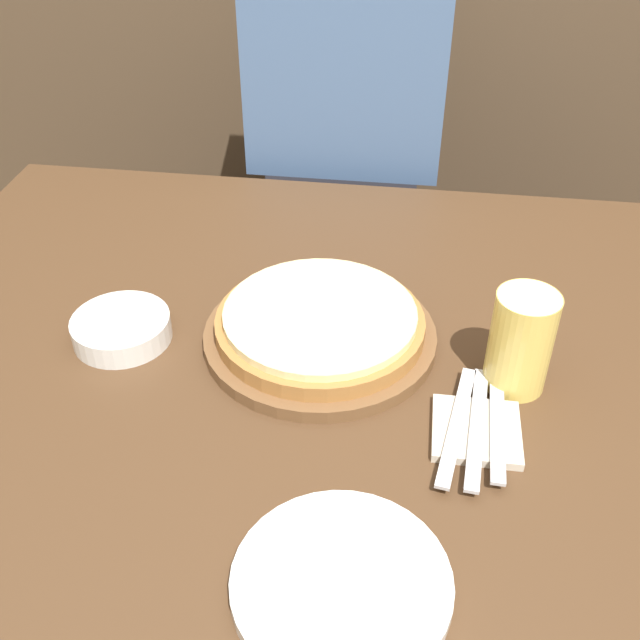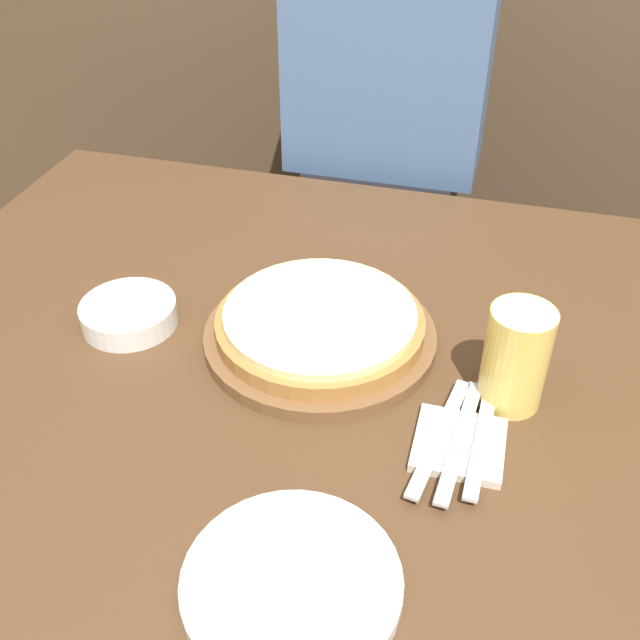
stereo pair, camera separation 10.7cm
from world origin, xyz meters
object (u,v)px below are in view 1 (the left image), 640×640
side_bowl (122,329)px  fork (457,424)px  dinner_knife (477,426)px  pizza_on_board (320,328)px  beer_glass (521,338)px  diner_person (345,193)px  dinner_plate (341,583)px  spoon (497,428)px

side_bowl → fork: 0.50m
side_bowl → dinner_knife: 0.52m
side_bowl → dinner_knife: bearing=-13.9°
pizza_on_board → beer_glass: size_ratio=2.34×
pizza_on_board → diner_person: 0.67m
dinner_plate → fork: dinner_plate is taller
pizza_on_board → dinner_knife: (0.22, -0.16, -0.01)m
beer_glass → dinner_knife: 0.13m
dinner_knife → diner_person: (-0.26, 0.81, -0.12)m
side_bowl → dinner_knife: size_ratio=0.66×
dinner_plate → spoon: size_ratio=1.25×
diner_person → spoon: bearing=-71.0°
fork → spoon: (0.05, 0.00, 0.00)m
beer_glass → fork: beer_glass is taller
dinner_plate → diner_person: bearing=96.1°
beer_glass → spoon: size_ratio=0.78×
beer_glass → spoon: bearing=-104.4°
beer_glass → spoon: beer_glass is taller
fork → diner_person: diner_person is taller
pizza_on_board → spoon: 0.29m
pizza_on_board → spoon: pizza_on_board is taller
fork → pizza_on_board: bearing=141.2°
beer_glass → fork: 0.15m
fork → diner_person: size_ratio=0.16×
side_bowl → diner_person: 0.74m
pizza_on_board → spoon: size_ratio=1.84×
pizza_on_board → dinner_knife: size_ratio=1.56×
dinner_plate → fork: 0.27m
dinner_knife → diner_person: diner_person is taller
dinner_plate → spoon: bearing=55.1°
dinner_knife → diner_person: size_ratio=0.16×
dinner_knife → diner_person: bearing=107.4°
pizza_on_board → beer_glass: 0.28m
beer_glass → diner_person: diner_person is taller
pizza_on_board → spoon: bearing=-32.6°
diner_person → dinner_plate: bearing=-83.9°
pizza_on_board → diner_person: size_ratio=0.25×
dinner_plate → dinner_knife: 0.28m
fork → diner_person: 0.85m
spoon → diner_person: (-0.28, 0.81, -0.12)m
spoon → diner_person: bearing=109.0°
side_bowl → diner_person: (0.25, 0.69, -0.12)m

